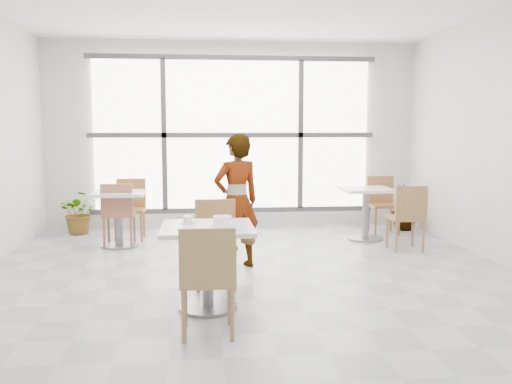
{
  "coord_description": "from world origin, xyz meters",
  "views": [
    {
      "loc": [
        -0.51,
        -5.4,
        1.59
      ],
      "look_at": [
        0.0,
        -0.3,
        1.0
      ],
      "focal_mm": 38.3,
      "sensor_mm": 36.0,
      "label": 1
    }
  ],
  "objects": [
    {
      "name": "wall_front",
      "position": [
        0.0,
        -3.5,
        1.5
      ],
      "size": [
        6.0,
        0.0,
        6.0
      ],
      "primitive_type": "plane",
      "rotation": [
        -1.57,
        0.0,
        0.0
      ],
      "color": "silver",
      "rests_on": "ground"
    },
    {
      "name": "chair_far",
      "position": [
        -0.37,
        0.11,
        0.5
      ],
      "size": [
        0.42,
        0.42,
        0.87
      ],
      "color": "#9B693C",
      "rests_on": "ground"
    },
    {
      "name": "main_table",
      "position": [
        -0.47,
        -0.68,
        0.52
      ],
      "size": [
        0.8,
        0.8,
        0.75
      ],
      "color": "silver",
      "rests_on": "ground"
    },
    {
      "name": "coffee_cup",
      "position": [
        -0.64,
        -0.54,
        0.78
      ],
      "size": [
        0.16,
        0.13,
        0.07
      ],
      "color": "silver",
      "rests_on": "main_table"
    },
    {
      "name": "window",
      "position": [
        0.0,
        3.44,
        1.5
      ],
      "size": [
        4.6,
        0.07,
        2.52
      ],
      "color": "white",
      "rests_on": "ground"
    },
    {
      "name": "floor",
      "position": [
        0.0,
        0.0,
        0.0
      ],
      "size": [
        7.0,
        7.0,
        0.0
      ],
      "primitive_type": "plane",
      "color": "#9E9EA5",
      "rests_on": "ground"
    },
    {
      "name": "bg_chair_right_near",
      "position": [
        2.16,
        1.39,
        0.5
      ],
      "size": [
        0.42,
        0.42,
        0.87
      ],
      "rotation": [
        0.0,
        0.0,
        3.14
      ],
      "color": "olive",
      "rests_on": "ground"
    },
    {
      "name": "plant_right",
      "position": [
        2.7,
        2.91,
        0.36
      ],
      "size": [
        0.53,
        0.53,
        0.71
      ],
      "primitive_type": "imported",
      "rotation": [
        0.0,
        0.0,
        0.42
      ],
      "color": "#537A35",
      "rests_on": "ground"
    },
    {
      "name": "bg_chair_left_near",
      "position": [
        -1.65,
        2.07,
        0.5
      ],
      "size": [
        0.42,
        0.42,
        0.87
      ],
      "rotation": [
        0.0,
        0.0,
        3.14
      ],
      "color": "#9F5E48",
      "rests_on": "ground"
    },
    {
      "name": "wall_back",
      "position": [
        0.0,
        3.5,
        1.5
      ],
      "size": [
        6.0,
        0.0,
        6.0
      ],
      "primitive_type": "plane",
      "rotation": [
        1.57,
        0.0,
        0.0
      ],
      "color": "silver",
      "rests_on": "ground"
    },
    {
      "name": "plant_left",
      "position": [
        -2.37,
        3.07,
        0.34
      ],
      "size": [
        0.75,
        0.71,
        0.67
      ],
      "primitive_type": "imported",
      "rotation": [
        0.0,
        0.0,
        0.38
      ],
      "color": "#387230",
      "rests_on": "ground"
    },
    {
      "name": "bg_table_right",
      "position": [
        1.84,
        2.2,
        0.49
      ],
      "size": [
        0.7,
        0.7,
        0.75
      ],
      "color": "white",
      "rests_on": "ground"
    },
    {
      "name": "chair_near",
      "position": [
        -0.47,
        -1.35,
        0.5
      ],
      "size": [
        0.42,
        0.42,
        0.87
      ],
      "rotation": [
        0.0,
        0.0,
        3.14
      ],
      "color": "olive",
      "rests_on": "ground"
    },
    {
      "name": "person",
      "position": [
        -0.12,
        0.77,
        0.77
      ],
      "size": [
        0.66,
        0.56,
        1.54
      ],
      "primitive_type": "imported",
      "rotation": [
        0.0,
        0.0,
        3.54
      ],
      "color": "black",
      "rests_on": "ground"
    },
    {
      "name": "bg_chair_right_far",
      "position": [
        2.26,
        2.72,
        0.5
      ],
      "size": [
        0.42,
        0.42,
        0.87
      ],
      "color": "#905C31",
      "rests_on": "ground"
    },
    {
      "name": "bg_chair_left_far",
      "position": [
        -1.55,
        2.62,
        0.5
      ],
      "size": [
        0.42,
        0.42,
        0.87
      ],
      "color": "#A36938",
      "rests_on": "ground"
    },
    {
      "name": "oatmeal_bowl",
      "position": [
        -0.33,
        -0.66,
        0.79
      ],
      "size": [
        0.21,
        0.21,
        0.1
      ],
      "color": "white",
      "rests_on": "main_table"
    },
    {
      "name": "bg_table_left",
      "position": [
        -1.64,
        2.07,
        0.49
      ],
      "size": [
        0.7,
        0.7,
        0.75
      ],
      "color": "silver",
      "rests_on": "ground"
    }
  ]
}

